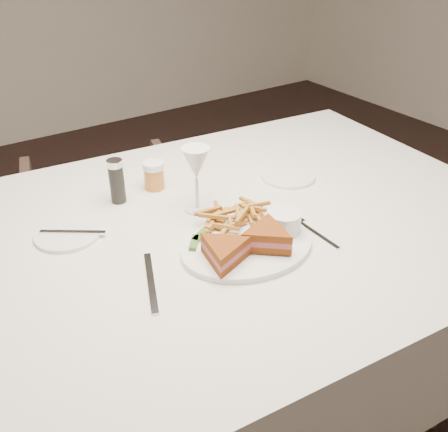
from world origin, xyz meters
name	(u,v)px	position (x,y,z in m)	size (l,w,h in m)	color
ground	(261,335)	(0.00, 0.00, 0.00)	(5.00, 5.00, 0.00)	black
table	(214,333)	(-0.35, -0.21, 0.38)	(1.60, 1.07, 0.75)	silver
chair_far	(108,226)	(-0.34, 0.61, 0.31)	(0.60, 0.56, 0.62)	#4B362E
table_setting	(224,218)	(-0.34, -0.25, 0.79)	(0.80, 0.64, 0.18)	white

